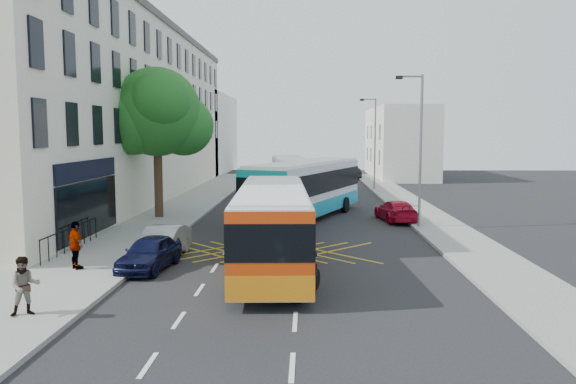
# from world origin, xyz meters

# --- Properties ---
(ground) EXTENTS (120.00, 120.00, 0.00)m
(ground) POSITION_xyz_m (0.00, 0.00, 0.00)
(ground) COLOR black
(ground) RESTS_ON ground
(pavement_left) EXTENTS (5.00, 70.00, 0.15)m
(pavement_left) POSITION_xyz_m (-8.50, 15.00, 0.07)
(pavement_left) COLOR gray
(pavement_left) RESTS_ON ground
(pavement_right) EXTENTS (3.00, 70.00, 0.15)m
(pavement_right) POSITION_xyz_m (7.50, 15.00, 0.07)
(pavement_right) COLOR gray
(pavement_right) RESTS_ON ground
(terrace_main) EXTENTS (8.30, 45.00, 13.50)m
(terrace_main) POSITION_xyz_m (-14.00, 24.49, 6.76)
(terrace_main) COLOR beige
(terrace_main) RESTS_ON ground
(terrace_far) EXTENTS (8.00, 20.00, 10.00)m
(terrace_far) POSITION_xyz_m (-14.00, 55.00, 5.00)
(terrace_far) COLOR silver
(terrace_far) RESTS_ON ground
(building_right) EXTENTS (6.00, 18.00, 8.00)m
(building_right) POSITION_xyz_m (11.00, 48.00, 4.00)
(building_right) COLOR silver
(building_right) RESTS_ON ground
(street_tree) EXTENTS (6.30, 5.70, 8.80)m
(street_tree) POSITION_xyz_m (-8.51, 14.97, 6.29)
(street_tree) COLOR #382619
(street_tree) RESTS_ON pavement_left
(lamp_near) EXTENTS (1.45, 0.15, 8.00)m
(lamp_near) POSITION_xyz_m (6.20, 12.00, 4.62)
(lamp_near) COLOR slate
(lamp_near) RESTS_ON pavement_right
(lamp_far) EXTENTS (1.45, 0.15, 8.00)m
(lamp_far) POSITION_xyz_m (6.20, 32.00, 4.62)
(lamp_far) COLOR slate
(lamp_far) RESTS_ON pavement_right
(railings) EXTENTS (0.08, 5.60, 1.14)m
(railings) POSITION_xyz_m (-9.70, 5.30, 0.72)
(railings) COLOR black
(railings) RESTS_ON pavement_left
(bus_near) EXTENTS (3.16, 11.19, 3.11)m
(bus_near) POSITION_xyz_m (-0.99, 3.04, 1.64)
(bus_near) COLOR silver
(bus_near) RESTS_ON ground
(bus_mid) EXTENTS (7.14, 12.42, 3.44)m
(bus_mid) POSITION_xyz_m (0.25, 15.61, 1.81)
(bus_mid) COLOR silver
(bus_mid) RESTS_ON ground
(bus_far) EXTENTS (3.60, 11.37, 3.14)m
(bus_far) POSITION_xyz_m (-1.11, 27.75, 1.65)
(bus_far) COLOR silver
(bus_far) RESTS_ON ground
(motorbike) EXTENTS (0.90, 2.18, 2.00)m
(motorbike) POSITION_xyz_m (0.34, -0.58, 0.94)
(motorbike) COLOR black
(motorbike) RESTS_ON ground
(parked_car_blue) EXTENTS (1.95, 3.89, 1.27)m
(parked_car_blue) POSITION_xyz_m (-5.60, 2.70, 0.64)
(parked_car_blue) COLOR black
(parked_car_blue) RESTS_ON ground
(parked_car_silver) EXTENTS (1.65, 4.05, 1.30)m
(parked_car_silver) POSITION_xyz_m (-5.60, 4.59, 0.65)
(parked_car_silver) COLOR #A6A9AE
(parked_car_silver) RESTS_ON ground
(red_hatchback) EXTENTS (2.27, 4.40, 1.22)m
(red_hatchback) POSITION_xyz_m (5.50, 14.71, 0.61)
(red_hatchback) COLOR #AF0722
(red_hatchback) RESTS_ON ground
(distant_car_grey) EXTENTS (2.45, 4.85, 1.32)m
(distant_car_grey) POSITION_xyz_m (0.91, 41.16, 0.66)
(distant_car_grey) COLOR #45474D
(distant_car_grey) RESTS_ON ground
(distant_car_dark) EXTENTS (1.66, 3.72, 1.19)m
(distant_car_dark) POSITION_xyz_m (5.50, 45.23, 0.59)
(distant_car_dark) COLOR black
(distant_car_dark) RESTS_ON ground
(pedestrian_near) EXTENTS (0.99, 0.92, 1.64)m
(pedestrian_near) POSITION_xyz_m (-7.38, -3.16, 0.97)
(pedestrian_near) COLOR gray
(pedestrian_near) RESTS_ON pavement_left
(pedestrian_far) EXTENTS (1.05, 1.04, 1.78)m
(pedestrian_far) POSITION_xyz_m (-8.13, 2.05, 1.04)
(pedestrian_far) COLOR gray
(pedestrian_far) RESTS_ON pavement_left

